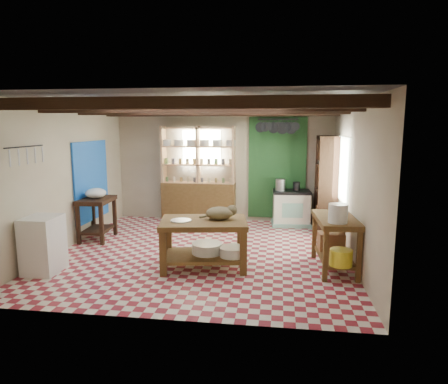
# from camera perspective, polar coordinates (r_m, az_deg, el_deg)

# --- Properties ---
(floor) EXTENTS (5.00, 5.00, 0.02)m
(floor) POSITION_cam_1_polar(r_m,az_deg,el_deg) (7.14, -3.00, -8.65)
(floor) COLOR maroon
(floor) RESTS_ON ground
(ceiling) EXTENTS (5.00, 5.00, 0.02)m
(ceiling) POSITION_cam_1_polar(r_m,az_deg,el_deg) (6.79, -3.20, 12.76)
(ceiling) COLOR #48474C
(ceiling) RESTS_ON wall_back
(wall_back) EXTENTS (5.00, 0.04, 2.60)m
(wall_back) POSITION_cam_1_polar(r_m,az_deg,el_deg) (9.29, -0.14, 3.87)
(wall_back) COLOR #C1B59B
(wall_back) RESTS_ON floor
(wall_front) EXTENTS (5.00, 0.04, 2.60)m
(wall_front) POSITION_cam_1_polar(r_m,az_deg,el_deg) (4.45, -9.28, -2.46)
(wall_front) COLOR #C1B59B
(wall_front) RESTS_ON floor
(wall_left) EXTENTS (0.04, 5.00, 2.60)m
(wall_left) POSITION_cam_1_polar(r_m,az_deg,el_deg) (7.72, -21.63, 2.05)
(wall_left) COLOR #C1B59B
(wall_left) RESTS_ON floor
(wall_right) EXTENTS (0.04, 5.00, 2.60)m
(wall_right) POSITION_cam_1_polar(r_m,az_deg,el_deg) (6.82, 17.98, 1.35)
(wall_right) COLOR #C1B59B
(wall_right) RESTS_ON floor
(ceiling_beams) EXTENTS (5.00, 3.80, 0.15)m
(ceiling_beams) POSITION_cam_1_polar(r_m,az_deg,el_deg) (6.79, -3.19, 11.75)
(ceiling_beams) COLOR black
(ceiling_beams) RESTS_ON ceiling
(blue_wall_patch) EXTENTS (0.04, 1.40, 1.60)m
(blue_wall_patch) POSITION_cam_1_polar(r_m,az_deg,el_deg) (8.52, -18.41, 1.51)
(blue_wall_patch) COLOR blue
(blue_wall_patch) RESTS_ON wall_left
(green_wall_patch) EXTENTS (1.30, 0.04, 2.30)m
(green_wall_patch) POSITION_cam_1_polar(r_m,az_deg,el_deg) (9.18, 7.60, 3.40)
(green_wall_patch) COLOR #205023
(green_wall_patch) RESTS_ON wall_back
(window_back) EXTENTS (0.90, 0.02, 0.80)m
(window_back) POSITION_cam_1_polar(r_m,az_deg,el_deg) (9.33, -3.22, 6.34)
(window_back) COLOR silver
(window_back) RESTS_ON wall_back
(window_right) EXTENTS (0.02, 1.30, 1.20)m
(window_right) POSITION_cam_1_polar(r_m,az_deg,el_deg) (7.79, 16.63, 3.12)
(window_right) COLOR silver
(window_right) RESTS_ON wall_right
(utensil_rail) EXTENTS (0.06, 0.90, 0.28)m
(utensil_rail) POSITION_cam_1_polar(r_m,az_deg,el_deg) (6.63, -26.53, 4.77)
(utensil_rail) COLOR black
(utensil_rail) RESTS_ON wall_left
(pot_rack) EXTENTS (0.86, 0.12, 0.36)m
(pot_rack) POSITION_cam_1_polar(r_m,az_deg,el_deg) (8.71, 7.71, 9.21)
(pot_rack) COLOR black
(pot_rack) RESTS_ON ceiling
(shelving_unit) EXTENTS (1.70, 0.34, 2.20)m
(shelving_unit) POSITION_cam_1_polar(r_m,az_deg,el_deg) (9.22, -3.69, 2.56)
(shelving_unit) COLOR #DEAF80
(shelving_unit) RESTS_ON floor
(tall_rack) EXTENTS (0.40, 0.86, 2.00)m
(tall_rack) POSITION_cam_1_polar(r_m,az_deg,el_deg) (8.60, 14.40, 1.10)
(tall_rack) COLOR black
(tall_rack) RESTS_ON floor
(work_table) EXTENTS (1.46, 1.09, 0.75)m
(work_table) POSITION_cam_1_polar(r_m,az_deg,el_deg) (6.33, -2.88, -7.36)
(work_table) COLOR brown
(work_table) RESTS_ON floor
(stove) EXTENTS (0.85, 0.61, 0.79)m
(stove) POSITION_cam_1_polar(r_m,az_deg,el_deg) (9.00, 9.58, -2.28)
(stove) COLOR white
(stove) RESTS_ON floor
(prep_table) EXTENTS (0.61, 0.84, 0.82)m
(prep_table) POSITION_cam_1_polar(r_m,az_deg,el_deg) (8.18, -17.67, -3.68)
(prep_table) COLOR black
(prep_table) RESTS_ON floor
(white_cabinet) EXTENTS (0.49, 0.59, 0.86)m
(white_cabinet) POSITION_cam_1_polar(r_m,az_deg,el_deg) (6.68, -24.44, -6.84)
(white_cabinet) COLOR white
(white_cabinet) RESTS_ON floor
(right_counter) EXTENTS (0.65, 1.19, 0.83)m
(right_counter) POSITION_cam_1_polar(r_m,az_deg,el_deg) (6.44, 15.56, -7.07)
(right_counter) COLOR brown
(right_counter) RESTS_ON floor
(cat) EXTENTS (0.53, 0.46, 0.20)m
(cat) POSITION_cam_1_polar(r_m,az_deg,el_deg) (6.26, -0.62, -3.04)
(cat) COLOR olive
(cat) RESTS_ON work_table
(steel_tray) EXTENTS (0.37, 0.37, 0.02)m
(steel_tray) POSITION_cam_1_polar(r_m,az_deg,el_deg) (6.20, -6.17, -4.06)
(steel_tray) COLOR #B2B2BA
(steel_tray) RESTS_ON work_table
(basin_large) EXTENTS (0.56, 0.56, 0.17)m
(basin_large) POSITION_cam_1_polar(r_m,az_deg,el_deg) (6.41, -2.41, -8.03)
(basin_large) COLOR white
(basin_large) RESTS_ON work_table
(basin_small) EXTENTS (0.48, 0.48, 0.15)m
(basin_small) POSITION_cam_1_polar(r_m,az_deg,el_deg) (6.27, 1.26, -8.51)
(basin_small) COLOR white
(basin_small) RESTS_ON work_table
(kettle_left) EXTENTS (0.24, 0.24, 0.25)m
(kettle_left) POSITION_cam_1_polar(r_m,az_deg,el_deg) (8.88, 8.06, 1.04)
(kettle_left) COLOR #B2B2BA
(kettle_left) RESTS_ON stove
(kettle_right) EXTENTS (0.16, 0.16, 0.19)m
(kettle_right) POSITION_cam_1_polar(r_m,az_deg,el_deg) (8.92, 10.30, 0.81)
(kettle_right) COLOR black
(kettle_right) RESTS_ON stove
(enamel_bowl) EXTENTS (0.42, 0.42, 0.20)m
(enamel_bowl) POSITION_cam_1_polar(r_m,az_deg,el_deg) (8.08, -17.85, -0.15)
(enamel_bowl) COLOR white
(enamel_bowl) RESTS_ON prep_table
(white_bucket) EXTENTS (0.29, 0.29, 0.28)m
(white_bucket) POSITION_cam_1_polar(r_m,az_deg,el_deg) (5.97, 15.98, -2.95)
(white_bucket) COLOR white
(white_bucket) RESTS_ON right_counter
(wicker_basket) EXTENTS (0.42, 0.35, 0.28)m
(wicker_basket) POSITION_cam_1_polar(r_m,az_deg,el_deg) (6.74, 15.04, -6.79)
(wicker_basket) COLOR #955F3C
(wicker_basket) RESTS_ON right_counter
(yellow_tub) EXTENTS (0.34, 0.34, 0.24)m
(yellow_tub) POSITION_cam_1_polar(r_m,az_deg,el_deg) (6.05, 16.37, -8.96)
(yellow_tub) COLOR yellow
(yellow_tub) RESTS_ON right_counter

